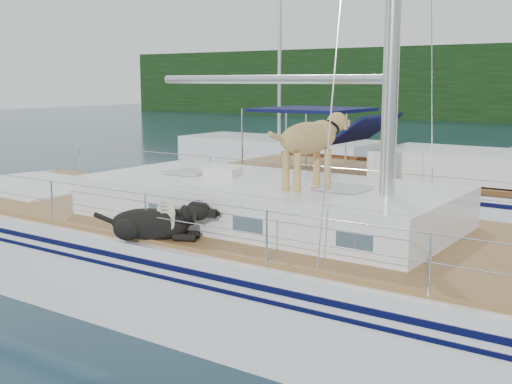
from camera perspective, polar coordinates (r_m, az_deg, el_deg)
The scene contains 4 objects.
ground at distance 9.82m, azimuth -3.10°, elevation -9.11°, with size 120.00×120.00×0.00m, color black.
main_sailboat at distance 9.56m, azimuth -2.68°, elevation -5.39°, with size 12.00×4.05×14.01m.
neighbor_sailboat at distance 14.58m, azimuth 16.34°, elevation -0.68°, with size 11.00×3.50×13.30m.
bg_boat_west at distance 25.50m, azimuth 2.06°, elevation 3.67°, with size 8.00×3.00×11.65m.
Camera 1 is at (5.73, -7.31, 3.19)m, focal length 45.00 mm.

